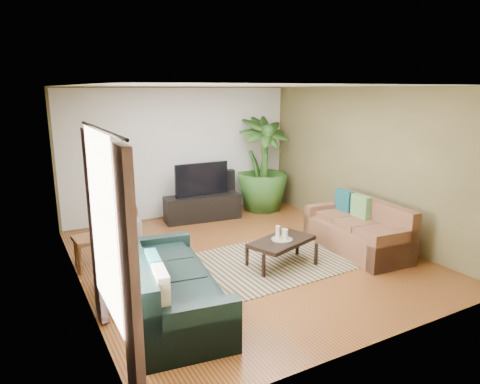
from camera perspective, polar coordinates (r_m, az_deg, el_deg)
floor at (r=7.00m, az=0.80°, el=-8.73°), size 5.50×5.50×0.00m
ceiling at (r=6.47m, az=0.88°, el=13.97°), size 5.50×5.50×0.00m
wall_back at (r=9.06m, az=-7.81°, el=5.18°), size 5.00×0.00×5.00m
wall_front at (r=4.49m, az=18.45°, el=-4.05°), size 5.00×0.00×5.00m
wall_left at (r=5.82m, az=-21.11°, el=-0.32°), size 0.00×5.50×5.50m
wall_right at (r=8.11m, az=16.42°, el=3.77°), size 0.00×5.50×5.50m
backwall_panel at (r=9.05m, az=-7.79°, el=5.17°), size 4.90×0.00×4.90m
window_pane at (r=4.28m, az=-17.86°, el=-4.19°), size 0.00×1.80×1.80m
curtain_near at (r=3.69m, az=-14.47°, el=-11.02°), size 0.08×0.35×2.20m
curtain_far at (r=5.07m, az=-18.77°, el=-4.47°), size 0.08×0.35×2.20m
curtain_rod at (r=4.11m, az=-18.09°, el=7.93°), size 0.03×1.90×0.03m
sofa_left at (r=5.35m, az=-9.24°, el=-11.26°), size 1.30×2.41×0.85m
sofa_right at (r=7.43m, az=15.29°, el=-4.40°), size 1.00×1.95×0.85m
area_rug at (r=6.83m, az=3.81°, el=-9.26°), size 2.65×1.92×0.01m
coffee_table at (r=6.65m, az=5.57°, el=-8.05°), size 1.16×0.86×0.42m
candle_tray at (r=6.57m, az=5.61°, el=-6.29°), size 0.32×0.32×0.01m
candle_tall at (r=6.53m, az=5.05°, el=-5.39°), size 0.07×0.07×0.21m
candle_mid at (r=6.54m, az=6.12°, el=-5.62°), size 0.07×0.07×0.16m
candle_short at (r=6.63m, az=5.84°, el=-5.44°), size 0.07×0.07×0.13m
tv_stand at (r=8.89m, az=-4.99°, el=-2.08°), size 1.60×0.62×0.52m
television at (r=8.77m, az=-5.13°, el=1.72°), size 1.15×0.06×0.68m
speaker_left at (r=8.61m, az=-14.91°, el=-1.03°), size 0.25×0.26×1.10m
speaker_right at (r=9.41m, az=-1.29°, el=0.16°), size 0.21×0.22×0.94m
potted_plant at (r=9.47m, az=3.02°, el=3.70°), size 1.17×1.17×2.06m
plant_pot at (r=9.66m, az=2.95°, el=-1.47°), size 0.38×0.38×0.30m
pedestal at (r=8.09m, az=-14.41°, el=-4.78°), size 0.35×0.35×0.33m
vase at (r=8.00m, az=-14.54°, el=-2.62°), size 0.30×0.30×0.42m
side_table at (r=6.93m, az=-19.22°, el=-7.57°), size 0.50×0.50×0.49m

